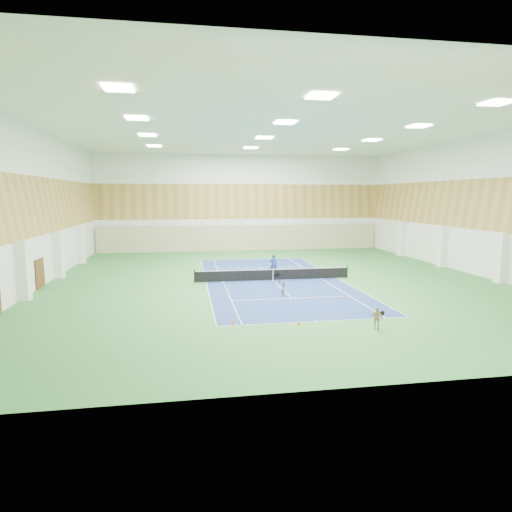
# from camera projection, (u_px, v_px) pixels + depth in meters

# --- Properties ---
(ground) EXTENTS (40.00, 40.00, 0.00)m
(ground) POSITION_uv_depth(u_px,v_px,m) (273.00, 280.00, 35.19)
(ground) COLOR #327636
(ground) RESTS_ON ground
(room_shell) EXTENTS (36.00, 40.00, 12.00)m
(room_shell) POSITION_uv_depth(u_px,v_px,m) (273.00, 207.00, 34.36)
(room_shell) COLOR white
(room_shell) RESTS_ON ground
(wood_cladding) EXTENTS (36.00, 40.00, 8.00)m
(wood_cladding) POSITION_uv_depth(u_px,v_px,m) (274.00, 182.00, 34.08)
(wood_cladding) COLOR #B88A44
(wood_cladding) RESTS_ON room_shell
(ceiling_light_grid) EXTENTS (21.40, 25.40, 0.06)m
(ceiling_light_grid) POSITION_uv_depth(u_px,v_px,m) (274.00, 131.00, 33.53)
(ceiling_light_grid) COLOR white
(ceiling_light_grid) RESTS_ON room_shell
(court_surface) EXTENTS (10.97, 23.77, 0.01)m
(court_surface) POSITION_uv_depth(u_px,v_px,m) (273.00, 280.00, 35.19)
(court_surface) COLOR navy
(court_surface) RESTS_ON ground
(tennis_balls_scatter) EXTENTS (10.57, 22.77, 0.07)m
(tennis_balls_scatter) POSITION_uv_depth(u_px,v_px,m) (273.00, 280.00, 35.18)
(tennis_balls_scatter) COLOR yellow
(tennis_balls_scatter) RESTS_ON ground
(tennis_net) EXTENTS (12.80, 0.10, 1.10)m
(tennis_net) POSITION_uv_depth(u_px,v_px,m) (273.00, 274.00, 35.11)
(tennis_net) COLOR black
(tennis_net) RESTS_ON ground
(back_curtain) EXTENTS (35.40, 0.16, 3.20)m
(back_curtain) POSITION_uv_depth(u_px,v_px,m) (242.00, 238.00, 54.27)
(back_curtain) COLOR #C6B793
(back_curtain) RESTS_ON ground
(door_left_b) EXTENTS (0.08, 1.80, 2.20)m
(door_left_b) POSITION_uv_depth(u_px,v_px,m) (40.00, 273.00, 32.16)
(door_left_b) COLOR #593319
(door_left_b) RESTS_ON ground
(coach) EXTENTS (0.76, 0.62, 1.81)m
(coach) POSITION_uv_depth(u_px,v_px,m) (273.00, 264.00, 37.60)
(coach) COLOR navy
(coach) RESTS_ON ground
(child_court) EXTENTS (0.60, 0.54, 1.02)m
(child_court) POSITION_uv_depth(u_px,v_px,m) (284.00, 289.00, 29.49)
(child_court) COLOR #9B9AA2
(child_court) RESTS_ON ground
(child_apron) EXTENTS (0.74, 0.50, 1.16)m
(child_apron) POSITION_uv_depth(u_px,v_px,m) (377.00, 318.00, 22.20)
(child_apron) COLOR tan
(child_apron) RESTS_ON ground
(ball_cart) EXTENTS (0.61, 0.61, 0.82)m
(ball_cart) POSITION_uv_depth(u_px,v_px,m) (277.00, 278.00, 33.91)
(ball_cart) COLOR black
(ball_cart) RESTS_ON ground
(cone_svc_a) EXTENTS (0.19, 0.19, 0.20)m
(cone_svc_a) POSITION_uv_depth(u_px,v_px,m) (248.00, 301.00, 27.90)
(cone_svc_a) COLOR #FF460D
(cone_svc_a) RESTS_ON ground
(cone_svc_b) EXTENTS (0.17, 0.17, 0.19)m
(cone_svc_b) POSITION_uv_depth(u_px,v_px,m) (269.00, 299.00, 28.38)
(cone_svc_b) COLOR #FF4D0D
(cone_svc_b) RESTS_ON ground
(cone_svc_c) EXTENTS (0.22, 0.22, 0.24)m
(cone_svc_c) POSITION_uv_depth(u_px,v_px,m) (315.00, 298.00, 28.63)
(cone_svc_c) COLOR #FF4D0D
(cone_svc_c) RESTS_ON ground
(cone_svc_d) EXTENTS (0.23, 0.23, 0.25)m
(cone_svc_d) POSITION_uv_depth(u_px,v_px,m) (345.00, 296.00, 29.05)
(cone_svc_d) COLOR orange
(cone_svc_d) RESTS_ON ground
(cone_base_a) EXTENTS (0.23, 0.23, 0.25)m
(cone_base_a) POSITION_uv_depth(u_px,v_px,m) (233.00, 322.00, 23.09)
(cone_base_a) COLOR orange
(cone_base_a) RESTS_ON ground
(cone_base_b) EXTENTS (0.20, 0.20, 0.22)m
(cone_base_b) POSITION_uv_depth(u_px,v_px,m) (299.00, 323.00, 22.92)
(cone_base_b) COLOR orange
(cone_base_b) RESTS_ON ground
(cone_base_c) EXTENTS (0.20, 0.20, 0.22)m
(cone_base_c) POSITION_uv_depth(u_px,v_px,m) (331.00, 316.00, 24.31)
(cone_base_c) COLOR #E8590C
(cone_base_c) RESTS_ON ground
(cone_base_d) EXTENTS (0.18, 0.18, 0.19)m
(cone_base_d) POSITION_uv_depth(u_px,v_px,m) (377.00, 315.00, 24.48)
(cone_base_d) COLOR red
(cone_base_d) RESTS_ON ground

